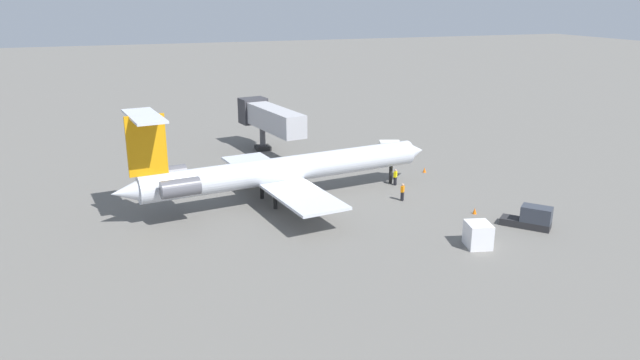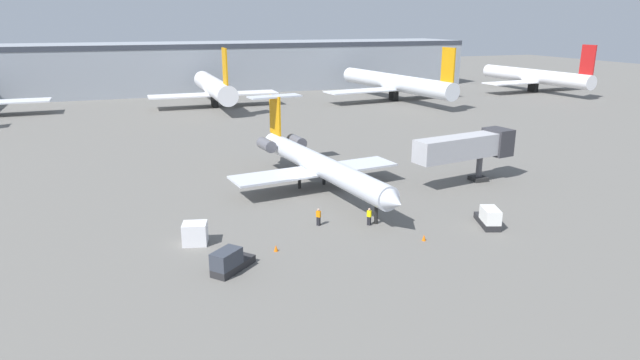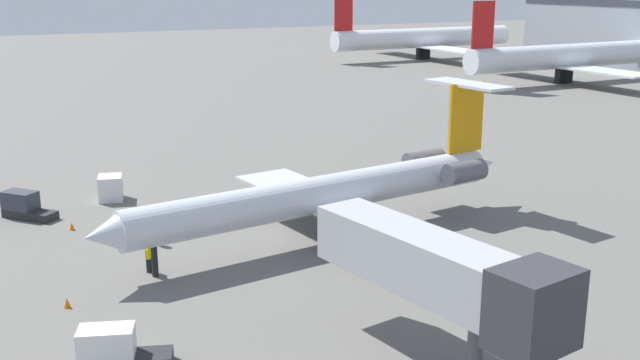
{
  "view_description": "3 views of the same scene",
  "coord_description": "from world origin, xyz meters",
  "px_view_note": "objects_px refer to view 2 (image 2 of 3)",
  "views": [
    {
      "loc": [
        -48.25,
        15.83,
        18.53
      ],
      "look_at": [
        0.71,
        -1.78,
        2.24
      ],
      "focal_mm": 33.22,
      "sensor_mm": 36.0,
      "label": 1
    },
    {
      "loc": [
        -17.3,
        -54.33,
        18.63
      ],
      "look_at": [
        1.37,
        -2.36,
        2.28
      ],
      "focal_mm": 30.35,
      "sensor_mm": 36.0,
      "label": 2
    },
    {
      "loc": [
        44.57,
        -20.2,
        16.59
      ],
      "look_at": [
        0.55,
        1.57,
        3.44
      ],
      "focal_mm": 42.45,
      "sensor_mm": 36.0,
      "label": 3
    }
  ],
  "objects_px": {
    "baggage_tug_trailing": "(230,262)",
    "parked_airliner_east_mid": "(395,83)",
    "baggage_tug_lead": "(489,218)",
    "ground_crew_loader": "(369,217)",
    "ground_crew_marshaller": "(319,217)",
    "cargo_container_uld": "(195,234)",
    "parked_airliner_east_end": "(535,77)",
    "regional_jet": "(315,162)",
    "traffic_cone_mid": "(276,248)",
    "traffic_cone_near": "(424,238)",
    "parked_airliner_centre": "(214,87)",
    "jet_bridge": "(470,147)"
  },
  "relations": [
    {
      "from": "parked_airliner_centre",
      "to": "parked_airliner_east_end",
      "type": "height_order",
      "value": "parked_airliner_centre"
    },
    {
      "from": "ground_crew_marshaller",
      "to": "cargo_container_uld",
      "type": "distance_m",
      "value": 11.53
    },
    {
      "from": "cargo_container_uld",
      "to": "parked_airliner_east_end",
      "type": "relative_size",
      "value": 0.07
    },
    {
      "from": "parked_airliner_east_end",
      "to": "ground_crew_loader",
      "type": "bearing_deg",
      "value": -137.95
    },
    {
      "from": "regional_jet",
      "to": "cargo_container_uld",
      "type": "relative_size",
      "value": 12.95
    },
    {
      "from": "regional_jet",
      "to": "traffic_cone_near",
      "type": "distance_m",
      "value": 18.48
    },
    {
      "from": "cargo_container_uld",
      "to": "traffic_cone_near",
      "type": "bearing_deg",
      "value": -17.75
    },
    {
      "from": "ground_crew_loader",
      "to": "baggage_tug_trailing",
      "type": "distance_m",
      "value": 15.25
    },
    {
      "from": "baggage_tug_lead",
      "to": "regional_jet",
      "type": "bearing_deg",
      "value": 124.01
    },
    {
      "from": "ground_crew_loader",
      "to": "parked_airliner_centre",
      "type": "relative_size",
      "value": 0.05
    },
    {
      "from": "traffic_cone_near",
      "to": "parked_airliner_centre",
      "type": "xyz_separation_m",
      "value": [
        -4.92,
        82.98,
        4.1
      ]
    },
    {
      "from": "baggage_tug_trailing",
      "to": "traffic_cone_mid",
      "type": "height_order",
      "value": "baggage_tug_trailing"
    },
    {
      "from": "ground_crew_loader",
      "to": "parked_airliner_east_end",
      "type": "relative_size",
      "value": 0.05
    },
    {
      "from": "regional_jet",
      "to": "parked_airliner_east_end",
      "type": "distance_m",
      "value": 105.19
    },
    {
      "from": "ground_crew_loader",
      "to": "parked_airliner_east_end",
      "type": "distance_m",
      "value": 112.61
    },
    {
      "from": "ground_crew_loader",
      "to": "baggage_tug_lead",
      "type": "distance_m",
      "value": 11.21
    },
    {
      "from": "baggage_tug_trailing",
      "to": "cargo_container_uld",
      "type": "height_order",
      "value": "cargo_container_uld"
    },
    {
      "from": "traffic_cone_mid",
      "to": "parked_airliner_east_mid",
      "type": "xyz_separation_m",
      "value": [
        50.43,
        76.44,
        3.96
      ]
    },
    {
      "from": "ground_crew_loader",
      "to": "parked_airliner_east_mid",
      "type": "height_order",
      "value": "parked_airliner_east_mid"
    },
    {
      "from": "baggage_tug_lead",
      "to": "ground_crew_loader",
      "type": "bearing_deg",
      "value": 158.59
    },
    {
      "from": "parked_airliner_centre",
      "to": "baggage_tug_trailing",
      "type": "bearing_deg",
      "value": -98.41
    },
    {
      "from": "regional_jet",
      "to": "jet_bridge",
      "type": "bearing_deg",
      "value": -12.64
    },
    {
      "from": "regional_jet",
      "to": "parked_airliner_east_end",
      "type": "height_order",
      "value": "parked_airliner_east_end"
    },
    {
      "from": "jet_bridge",
      "to": "parked_airliner_east_end",
      "type": "bearing_deg",
      "value": 45.0
    },
    {
      "from": "jet_bridge",
      "to": "ground_crew_marshaller",
      "type": "bearing_deg",
      "value": -161.42
    },
    {
      "from": "traffic_cone_near",
      "to": "parked_airliner_centre",
      "type": "distance_m",
      "value": 83.23
    },
    {
      "from": "regional_jet",
      "to": "ground_crew_loader",
      "type": "height_order",
      "value": "regional_jet"
    },
    {
      "from": "traffic_cone_near",
      "to": "traffic_cone_mid",
      "type": "height_order",
      "value": "same"
    },
    {
      "from": "baggage_tug_lead",
      "to": "traffic_cone_near",
      "type": "distance_m",
      "value": 7.55
    },
    {
      "from": "regional_jet",
      "to": "cargo_container_uld",
      "type": "distance_m",
      "value": 19.27
    },
    {
      "from": "baggage_tug_lead",
      "to": "parked_airliner_centre",
      "type": "xyz_separation_m",
      "value": [
        -12.38,
        82.01,
        3.53
      ]
    },
    {
      "from": "baggage_tug_trailing",
      "to": "parked_airliner_east_mid",
      "type": "xyz_separation_m",
      "value": [
        54.8,
        78.98,
        3.4
      ]
    },
    {
      "from": "jet_bridge",
      "to": "ground_crew_marshaller",
      "type": "distance_m",
      "value": 22.92
    },
    {
      "from": "jet_bridge",
      "to": "parked_airliner_centre",
      "type": "bearing_deg",
      "value": 105.26
    },
    {
      "from": "cargo_container_uld",
      "to": "jet_bridge",
      "type": "bearing_deg",
      "value": 13.2
    },
    {
      "from": "traffic_cone_near",
      "to": "parked_airliner_east_end",
      "type": "bearing_deg",
      "value": 44.95
    },
    {
      "from": "ground_crew_marshaller",
      "to": "parked_airliner_east_mid",
      "type": "bearing_deg",
      "value": 57.97
    },
    {
      "from": "cargo_container_uld",
      "to": "traffic_cone_mid",
      "type": "xyz_separation_m",
      "value": [
        6.16,
        -3.88,
        -0.68
      ]
    },
    {
      "from": "regional_jet",
      "to": "traffic_cone_mid",
      "type": "height_order",
      "value": "regional_jet"
    },
    {
      "from": "parked_airliner_east_end",
      "to": "baggage_tug_lead",
      "type": "bearing_deg",
      "value": -132.62
    },
    {
      "from": "regional_jet",
      "to": "traffic_cone_mid",
      "type": "relative_size",
      "value": 56.95
    },
    {
      "from": "parked_airliner_centre",
      "to": "jet_bridge",
      "type": "bearing_deg",
      "value": -74.74
    },
    {
      "from": "baggage_tug_trailing",
      "to": "traffic_cone_mid",
      "type": "distance_m",
      "value": 5.09
    },
    {
      "from": "baggage_tug_lead",
      "to": "traffic_cone_mid",
      "type": "relative_size",
      "value": 7.71
    },
    {
      "from": "cargo_container_uld",
      "to": "ground_crew_loader",
      "type": "bearing_deg",
      "value": -3.63
    },
    {
      "from": "ground_crew_loader",
      "to": "parked_airliner_east_end",
      "type": "height_order",
      "value": "parked_airliner_east_end"
    },
    {
      "from": "ground_crew_loader",
      "to": "cargo_container_uld",
      "type": "relative_size",
      "value": 0.7
    },
    {
      "from": "traffic_cone_mid",
      "to": "parked_airliner_centre",
      "type": "xyz_separation_m",
      "value": [
        7.95,
        80.78,
        4.1
      ]
    },
    {
      "from": "baggage_tug_trailing",
      "to": "parked_airliner_east_mid",
      "type": "bearing_deg",
      "value": 55.25
    },
    {
      "from": "cargo_container_uld",
      "to": "parked_airliner_centre",
      "type": "relative_size",
      "value": 0.07
    }
  ]
}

